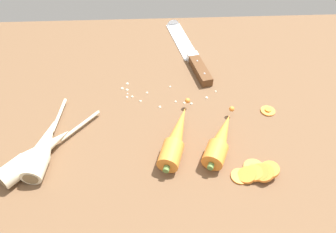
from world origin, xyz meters
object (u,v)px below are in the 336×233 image
(chefs_knife, at_px, (186,47))
(parsnip_front, at_px, (44,148))
(carrot_slice_stray_mid, at_px, (254,167))
(whole_carrot, at_px, (176,137))
(whole_carrot_second, at_px, (220,140))
(carrot_slice_stray_near, at_px, (268,111))
(parsnip_mid_left, at_px, (37,154))
(carrot_slice_stack, at_px, (256,173))

(chefs_knife, distance_m, parsnip_front, 0.48)
(parsnip_front, distance_m, carrot_slice_stray_mid, 0.41)
(whole_carrot, height_order, whole_carrot_second, same)
(carrot_slice_stray_mid, bearing_deg, whole_carrot, 154.93)
(whole_carrot_second, xyz_separation_m, carrot_slice_stray_near, (0.13, 0.09, -0.02))
(chefs_knife, relative_size, parsnip_mid_left, 1.79)
(whole_carrot_second, bearing_deg, carrot_slice_stray_near, 35.91)
(chefs_knife, relative_size, whole_carrot, 1.76)
(parsnip_front, bearing_deg, carrot_slice_stack, -10.08)
(parsnip_front, xyz_separation_m, carrot_slice_stray_mid, (0.41, -0.06, -0.02))
(chefs_knife, height_order, carrot_slice_stack, same)
(whole_carrot, distance_m, whole_carrot_second, 0.09)
(whole_carrot, relative_size, parsnip_front, 0.87)
(whole_carrot_second, height_order, carrot_slice_stray_mid, whole_carrot_second)
(parsnip_mid_left, distance_m, carrot_slice_stray_mid, 0.42)
(whole_carrot_second, relative_size, parsnip_mid_left, 0.84)
(whole_carrot_second, bearing_deg, chefs_knife, 95.72)
(parsnip_front, bearing_deg, chefs_knife, 49.06)
(whole_carrot, height_order, parsnip_front, whole_carrot)
(parsnip_mid_left, bearing_deg, whole_carrot_second, 2.90)
(parsnip_front, bearing_deg, carrot_slice_stray_mid, -7.64)
(chefs_knife, height_order, whole_carrot_second, whole_carrot_second)
(chefs_knife, distance_m, carrot_slice_stray_mid, 0.43)
(parsnip_mid_left, height_order, carrot_slice_stray_mid, parsnip_mid_left)
(whole_carrot_second, bearing_deg, carrot_slice_stray_mid, -44.58)
(carrot_slice_stack, bearing_deg, parsnip_mid_left, 172.30)
(parsnip_mid_left, xyz_separation_m, carrot_slice_stray_mid, (0.42, -0.04, -0.02))
(whole_carrot_second, bearing_deg, parsnip_mid_left, -177.10)
(chefs_knife, distance_m, whole_carrot_second, 0.36)
(parsnip_front, height_order, carrot_slice_stack, parsnip_front)
(chefs_knife, bearing_deg, parsnip_mid_left, -130.44)
(parsnip_front, xyz_separation_m, carrot_slice_stack, (0.41, -0.07, -0.01))
(carrot_slice_stray_near, xyz_separation_m, carrot_slice_stray_mid, (-0.07, -0.15, 0.00))
(chefs_knife, height_order, parsnip_front, parsnip_front)
(chefs_knife, distance_m, carrot_slice_stack, 0.45)
(carrot_slice_stray_near, bearing_deg, chefs_knife, 121.50)
(parsnip_front, bearing_deg, parsnip_mid_left, -117.18)
(whole_carrot, xyz_separation_m, carrot_slice_stack, (0.14, -0.09, -0.01))
(whole_carrot, xyz_separation_m, carrot_slice_stray_near, (0.22, 0.08, -0.02))
(chefs_knife, xyz_separation_m, carrot_slice_stray_near, (0.17, -0.27, -0.00))
(parsnip_mid_left, relative_size, carrot_slice_stray_near, 5.86)
(chefs_knife, bearing_deg, carrot_slice_stray_mid, -77.34)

